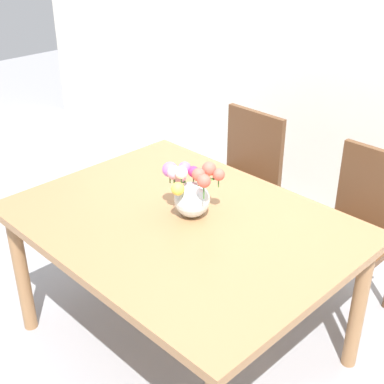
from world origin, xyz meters
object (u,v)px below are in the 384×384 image
object	(u,v)px
dining_table	(182,235)
chair_right	(361,222)
flower_vase	(191,190)
chair_left	(242,173)

from	to	relation	value
dining_table	chair_right	bearing A→B (deg)	65.70
flower_vase	chair_right	bearing A→B (deg)	64.45
chair_left	flower_vase	world-z (taller)	flower_vase
chair_left	flower_vase	size ratio (longest dim) A/B	3.28
chair_right	flower_vase	bearing A→B (deg)	64.45
chair_right	flower_vase	world-z (taller)	flower_vase
dining_table	flower_vase	xyz separation A→B (m)	(0.00, 0.05, 0.21)
dining_table	chair_left	distance (m)	1.01
chair_left	chair_right	xyz separation A→B (m)	(0.82, 0.00, 0.00)
chair_left	chair_right	bearing A→B (deg)	-180.00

